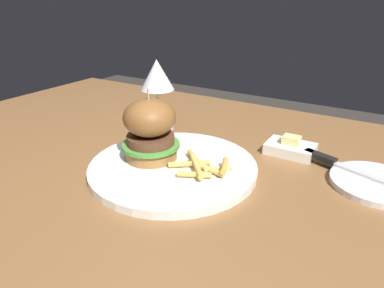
{
  "coord_description": "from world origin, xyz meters",
  "views": [
    {
      "loc": [
        0.34,
        -0.49,
        1.02
      ],
      "look_at": [
        0.06,
        -0.03,
        0.78
      ],
      "focal_mm": 32.0,
      "sensor_mm": 36.0,
      "label": 1
    }
  ],
  "objects_px": {
    "main_plate": "(173,167)",
    "bread_plate": "(376,183)",
    "table_knife": "(347,167)",
    "butter_dish": "(290,148)",
    "wine_glass": "(157,78)",
    "burger_sandwich": "(150,130)"
  },
  "relations": [
    {
      "from": "burger_sandwich",
      "to": "butter_dish",
      "type": "height_order",
      "value": "burger_sandwich"
    },
    {
      "from": "main_plate",
      "to": "bread_plate",
      "type": "distance_m",
      "value": 0.33
    },
    {
      "from": "burger_sandwich",
      "to": "table_knife",
      "type": "distance_m",
      "value": 0.34
    },
    {
      "from": "butter_dish",
      "to": "table_knife",
      "type": "bearing_deg",
      "value": -17.77
    },
    {
      "from": "table_knife",
      "to": "main_plate",
      "type": "bearing_deg",
      "value": -151.5
    },
    {
      "from": "burger_sandwich",
      "to": "bread_plate",
      "type": "xyz_separation_m",
      "value": [
        0.35,
        0.13,
        -0.06
      ]
    },
    {
      "from": "main_plate",
      "to": "wine_glass",
      "type": "height_order",
      "value": "wine_glass"
    },
    {
      "from": "bread_plate",
      "to": "butter_dish",
      "type": "bearing_deg",
      "value": 161.89
    },
    {
      "from": "table_knife",
      "to": "wine_glass",
      "type": "bearing_deg",
      "value": 178.47
    },
    {
      "from": "main_plate",
      "to": "wine_glass",
      "type": "distance_m",
      "value": 0.24
    },
    {
      "from": "wine_glass",
      "to": "table_knife",
      "type": "relative_size",
      "value": 0.8
    },
    {
      "from": "table_knife",
      "to": "butter_dish",
      "type": "xyz_separation_m",
      "value": [
        -0.11,
        0.03,
        -0.0
      ]
    },
    {
      "from": "main_plate",
      "to": "butter_dish",
      "type": "xyz_separation_m",
      "value": [
        0.15,
        0.18,
        0.0
      ]
    },
    {
      "from": "table_knife",
      "to": "butter_dish",
      "type": "bearing_deg",
      "value": 162.23
    },
    {
      "from": "bread_plate",
      "to": "burger_sandwich",
      "type": "bearing_deg",
      "value": -160.35
    },
    {
      "from": "main_plate",
      "to": "bread_plate",
      "type": "bearing_deg",
      "value": 22.18
    },
    {
      "from": "table_knife",
      "to": "butter_dish",
      "type": "relative_size",
      "value": 2.18
    },
    {
      "from": "wine_glass",
      "to": "bread_plate",
      "type": "height_order",
      "value": "wine_glass"
    },
    {
      "from": "burger_sandwich",
      "to": "wine_glass",
      "type": "bearing_deg",
      "value": 122.13
    },
    {
      "from": "burger_sandwich",
      "to": "bread_plate",
      "type": "height_order",
      "value": "burger_sandwich"
    },
    {
      "from": "bread_plate",
      "to": "table_knife",
      "type": "bearing_deg",
      "value": 161.12
    },
    {
      "from": "bread_plate",
      "to": "butter_dish",
      "type": "relative_size",
      "value": 1.58
    }
  ]
}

